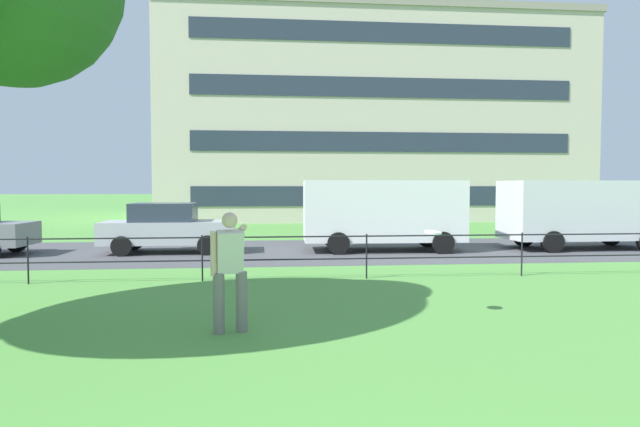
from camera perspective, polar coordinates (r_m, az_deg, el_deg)
The scene contains 8 objects.
street_strip at distance 17.63m, azimuth -4.19°, elevation -3.87°, with size 80.00×6.93×0.01m, color #4C4C51.
park_fence at distance 12.16m, azimuth -3.57°, elevation -3.74°, with size 32.49×0.04×1.00m.
person_thrower at distance 7.88m, azimuth -9.29°, elevation -5.55°, with size 0.51×0.85×1.69m.
frisbee at distance 8.73m, azimuth 11.57°, elevation -1.90°, with size 0.38×0.38×0.06m.
car_silver_far_right at distance 17.74m, azimuth -15.42°, elevation -1.41°, with size 4.02×1.85×1.54m.
panel_van_left at distance 17.72m, azimuth 6.52°, elevation 0.26°, with size 5.07×2.24×2.24m.
panel_van_far_left at distance 20.07m, azimuth 25.39°, elevation 0.31°, with size 5.03×2.17×2.24m.
apartment_building_background at distance 38.92m, azimuth 4.33°, elevation 9.01°, with size 25.81×15.38×12.50m.
Camera 1 is at (-0.42, -1.03, 2.06)m, focal length 31.01 mm.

